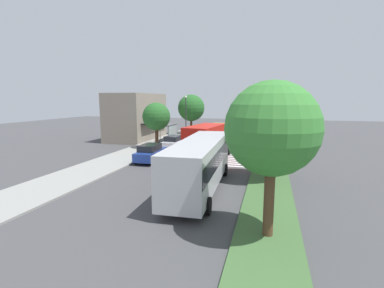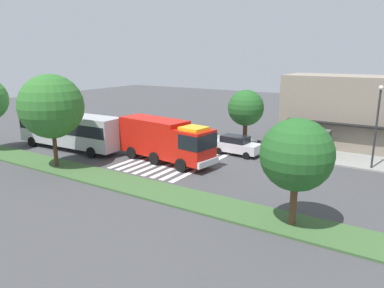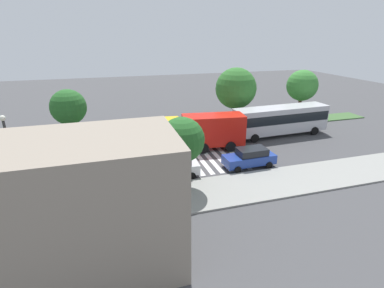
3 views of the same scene
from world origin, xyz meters
The scene contains 15 objects.
ground_plane centered at (0.00, 0.00, 0.00)m, with size 120.00×120.00×0.00m, color #424244.
sidewalk centered at (0.00, 8.02, 0.07)m, with size 60.00×4.70×0.14m, color gray.
median_strip centered at (0.00, -7.17, 0.07)m, with size 60.00×3.00×0.14m, color #3D6033.
crosswalk centered at (-2.96, 0.00, 0.01)m, with size 6.75×10.21×0.01m.
fire_truck centered at (-3.08, -1.03, 2.05)m, with size 9.60×3.70×3.65m.
parked_car_west centered at (-6.29, 4.47, 0.91)m, with size 4.82×2.15×1.78m.
parked_car_mid centered at (0.87, 4.47, 0.91)m, with size 4.45×2.17×1.77m.
transit_bus centered at (-13.84, -2.55, 2.07)m, with size 11.85×3.22×3.49m.
bus_stop_shelter centered at (6.75, 6.99, 1.89)m, with size 3.50×1.40×2.46m.
bench_near_shelter centered at (2.75, 7.01, 0.59)m, with size 1.60×0.50×0.90m.
street_lamp centered at (12.16, 6.27, 4.04)m, with size 0.36×0.36×6.66m.
storefront_building centered at (8.33, 13.18, 3.56)m, with size 11.26×6.43×7.11m.
sidewalk_tree_far_west centered at (0.69, 6.67, 4.09)m, with size 3.47×3.47×5.71m.
median_tree_west centered at (-9.96, -7.17, 5.08)m, with size 5.15×5.15×7.52m.
median_tree_center centered at (9.88, -7.17, 4.03)m, with size 3.86×3.86×5.84m.
Camera 2 is at (15.18, -25.58, 9.16)m, focal length 34.22 mm.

